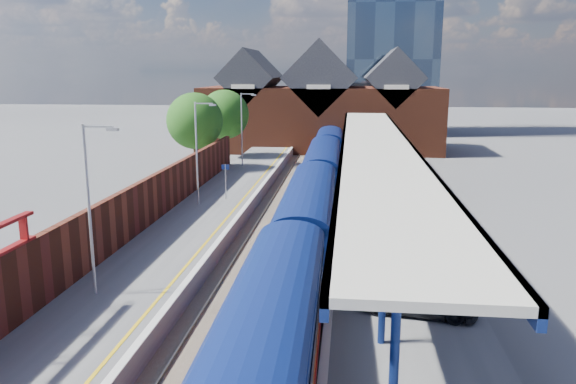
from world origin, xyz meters
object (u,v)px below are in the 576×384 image
Objects in this scene: lamp_post_d at (243,125)px; parked_car_dark at (415,295)px; platform_sign at (226,175)px; parked_car_silver at (411,240)px; parked_car_blue at (427,249)px; lamp_post_c at (198,147)px; train at (317,181)px; lamp_post_b at (92,200)px; parked_car_red at (449,254)px.

lamp_post_d is 1.50× the size of parked_car_dark.
platform_sign is at bearing -84.44° from lamp_post_d.
parked_car_silver is 0.97m from parked_car_blue.
lamp_post_d is 28.87m from parked_car_silver.
lamp_post_c is 20.98m from parked_car_dark.
lamp_post_c reaches higher than train.
lamp_post_b is 1.00× the size of lamp_post_d.
lamp_post_b is 1.64× the size of parked_car_red.
parked_car_red is at bearing -160.67° from parked_car_silver.
platform_sign is 0.65× the size of parked_car_blue.
lamp_post_b reaches higher than parked_car_blue.
parked_car_blue is at bearing 22.07° from parked_car_red.
lamp_post_c reaches higher than parked_car_silver.
lamp_post_c reaches higher than parked_car_blue.
platform_sign is at bearing 34.76° from parked_car_red.
lamp_post_d is (0.00, 16.00, 0.00)m from lamp_post_c.
parked_car_silver is at bearing 4.95° from parked_car_dark.
lamp_post_b is 1.52× the size of parked_car_silver.
lamp_post_b is at bearing -94.33° from platform_sign.
platform_sign is (1.36, 2.00, -2.30)m from lamp_post_c.
lamp_post_c is at bearing -90.00° from lamp_post_d.
lamp_post_b is (-7.86, -19.47, 2.87)m from train.
parked_car_red is at bearing 17.62° from lamp_post_b.
lamp_post_c is 1.52× the size of parked_car_silver.
parked_car_silver is (13.32, 6.59, -3.23)m from lamp_post_b.
lamp_post_d is at bearing 7.55° from parked_car_silver.
lamp_post_b is 15.66m from parked_car_blue.
lamp_post_b is at bearing 98.14° from parked_car_dark.
lamp_post_d is at bearing 95.56° from platform_sign.
parked_car_silver is at bearing 28.75° from parked_car_red.
lamp_post_b reaches higher than parked_car_silver.
parked_car_red is 5.46m from parked_car_dark.
train is at bearing 68.02° from lamp_post_b.
lamp_post_b is 32.00m from lamp_post_d.
platform_sign is (-6.49, -1.47, 0.57)m from train.
parked_car_blue is (0.72, -0.60, -0.23)m from parked_car_silver.
lamp_post_d is at bearing 90.00° from lamp_post_c.
lamp_post_d reaches higher than platform_sign.
parked_car_silver is at bearing 26.34° from lamp_post_b.
parked_car_dark is at bearing -76.07° from train.
train is 9.05m from lamp_post_c.
train is 14.84m from parked_car_blue.
train reaches higher than parked_car_blue.
lamp_post_b is at bearing 96.22° from parked_car_silver.
train is at bearing -57.92° from lamp_post_d.
parked_car_blue is (-0.82, 1.27, -0.19)m from parked_car_red.
train is 16.33m from parked_car_red.
platform_sign reaches higher than train.
train is at bearing 14.71° from parked_car_red.
platform_sign is at bearing 41.45° from parked_car_dark.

